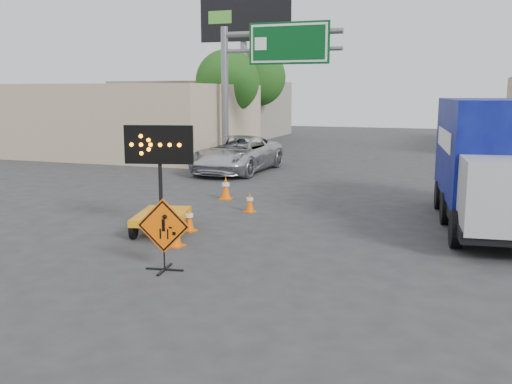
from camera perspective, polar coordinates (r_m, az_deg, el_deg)
The scene contains 15 objects.
ground at distance 10.98m, azimuth -7.87°, elevation -9.23°, with size 100.00×100.00×0.00m, color #2D2D30.
storefront_left_near at distance 34.77m, azimuth -13.38°, elevation 7.09°, with size 14.00×10.00×4.00m, color tan.
storefront_left_far at distance 47.54m, azimuth -5.17°, elevation 8.27°, with size 12.00×10.00×4.40m, color gray.
highway_gantry at distance 28.71m, azimuth 0.71°, elevation 12.93°, with size 6.18×0.38×6.90m.
billboard at distance 37.63m, azimuth -1.10°, elevation 15.72°, with size 6.10×0.54×9.85m.
tree_left_near at distance 33.72m, azimuth -2.87°, elevation 10.94°, with size 3.71×3.71×6.03m.
tree_left_far at distance 41.56m, azimuth 0.11°, elevation 11.37°, with size 4.10×4.10×6.66m.
construction_sign at distance 11.69m, azimuth -9.23°, elevation -4.02°, with size 1.12×0.80×1.49m.
arrow_board at distance 14.84m, azimuth -9.46°, elevation -1.70°, with size 1.72×2.18×2.78m.
pickup_truck at distance 25.84m, azimuth -1.91°, elevation 3.81°, with size 2.71×5.87×1.63m, color silver.
box_truck at distance 16.43m, azimuth 22.28°, elevation 2.06°, with size 2.91×7.37×3.40m.
cone_a at distance 13.56m, azimuth -8.07°, elevation -3.91°, with size 0.42×0.42×0.73m.
cone_b at distance 14.99m, azimuth -6.71°, elevation -2.67°, with size 0.41×0.41×0.66m.
cone_c at distance 17.24m, azimuth -0.63°, elevation -0.99°, with size 0.42×0.42×0.63m.
cone_d at distance 19.32m, azimuth -3.04°, elevation 0.44°, with size 0.45×0.45×0.79m.
Camera 1 is at (4.84, -9.18, 3.60)m, focal length 40.00 mm.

